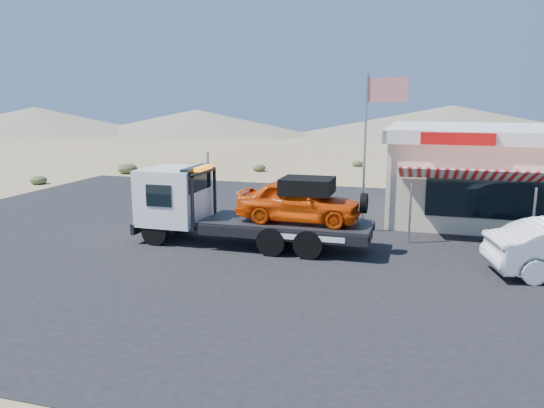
% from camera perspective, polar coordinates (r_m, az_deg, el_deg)
% --- Properties ---
extents(ground, '(120.00, 120.00, 0.00)m').
position_cam_1_polar(ground, '(17.92, -7.26, -5.39)').
color(ground, '#917852').
rests_on(ground, ground).
extents(asphalt_lot, '(32.00, 24.00, 0.02)m').
position_cam_1_polar(asphalt_lot, '(20.02, 1.44, -3.49)').
color(asphalt_lot, black).
rests_on(asphalt_lot, ground).
extents(tow_truck, '(8.21, 2.44, 2.75)m').
position_cam_1_polar(tow_truck, '(18.57, -2.83, -0.01)').
color(tow_truck, black).
rests_on(tow_truck, asphalt_lot).
extents(jerky_store, '(10.40, 9.97, 3.90)m').
position_cam_1_polar(jerky_store, '(25.14, 24.31, 3.16)').
color(jerky_store, beige).
rests_on(jerky_store, asphalt_lot).
extents(flagpole, '(1.55, 0.10, 6.00)m').
position_cam_1_polar(flagpole, '(20.36, 10.67, 7.30)').
color(flagpole, '#99999E').
rests_on(flagpole, asphalt_lot).
extents(desert_scrub, '(24.91, 34.68, 0.73)m').
position_cam_1_polar(desert_scrub, '(33.05, -22.48, 2.06)').
color(desert_scrub, '#3F4827').
rests_on(desert_scrub, ground).
extents(distant_hills, '(126.00, 48.00, 4.20)m').
position_cam_1_polar(distant_hills, '(72.87, 3.00, 8.77)').
color(distant_hills, '#726B59').
rests_on(distant_hills, ground).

